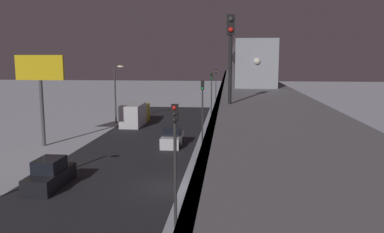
% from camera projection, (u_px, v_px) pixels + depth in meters
% --- Properties ---
extents(ground_plane, '(240.00, 240.00, 0.00)m').
position_uv_depth(ground_plane, '(169.00, 187.00, 25.87)').
color(ground_plane, silver).
extents(avenue_asphalt, '(11.00, 84.49, 0.01)m').
position_uv_depth(avenue_asphalt, '(100.00, 185.00, 26.32)').
color(avenue_asphalt, '#28282D').
rests_on(avenue_asphalt, ground_plane).
extents(elevated_railway, '(5.00, 84.49, 6.55)m').
position_uv_depth(elevated_railway, '(256.00, 106.00, 24.48)').
color(elevated_railway, slate).
rests_on(elevated_railway, ground_plane).
extents(subway_train, '(2.94, 74.07, 3.40)m').
position_uv_depth(subway_train, '(241.00, 60.00, 62.18)').
color(subway_train, '#999EA8').
rests_on(subway_train, elevated_railway).
extents(rail_signal, '(0.36, 0.41, 4.00)m').
position_uv_depth(rail_signal, '(231.00, 43.00, 17.18)').
color(rail_signal, black).
rests_on(rail_signal, elevated_railway).
extents(sedan_white, '(1.91, 4.21, 1.97)m').
position_uv_depth(sedan_white, '(172.00, 138.00, 38.03)').
color(sedan_white, silver).
rests_on(sedan_white, ground_plane).
extents(sedan_black, '(1.80, 4.63, 1.97)m').
position_uv_depth(sedan_black, '(50.00, 175.00, 25.86)').
color(sedan_black, black).
rests_on(sedan_black, ground_plane).
extents(box_truck, '(2.40, 7.40, 2.80)m').
position_uv_depth(box_truck, '(135.00, 114.00, 49.98)').
color(box_truck, gold).
rests_on(box_truck, ground_plane).
extents(traffic_light_near, '(0.32, 0.44, 6.40)m').
position_uv_depth(traffic_light_near, '(175.00, 148.00, 19.02)').
color(traffic_light_near, '#2D2D2D').
rests_on(traffic_light_near, ground_plane).
extents(traffic_light_mid, '(0.32, 0.44, 6.40)m').
position_uv_depth(traffic_light_mid, '(202.00, 103.00, 38.40)').
color(traffic_light_mid, '#2D2D2D').
rests_on(traffic_light_mid, ground_plane).
extents(traffic_light_far, '(0.32, 0.44, 6.40)m').
position_uv_depth(traffic_light_far, '(211.00, 88.00, 57.78)').
color(traffic_light_far, '#2D2D2D').
rests_on(traffic_light_far, ground_plane).
extents(traffic_light_distant, '(0.32, 0.44, 6.40)m').
position_uv_depth(traffic_light_distant, '(216.00, 80.00, 77.16)').
color(traffic_light_distant, '#2D2D2D').
rests_on(traffic_light_distant, ground_plane).
extents(commercial_billboard, '(4.80, 0.36, 8.90)m').
position_uv_depth(commercial_billboard, '(40.00, 77.00, 37.11)').
color(commercial_billboard, '#4C4C51').
rests_on(commercial_billboard, ground_plane).
extents(street_lamp_far, '(1.35, 0.44, 7.65)m').
position_uv_depth(street_lamp_far, '(117.00, 87.00, 50.76)').
color(street_lamp_far, '#38383D').
rests_on(street_lamp_far, ground_plane).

